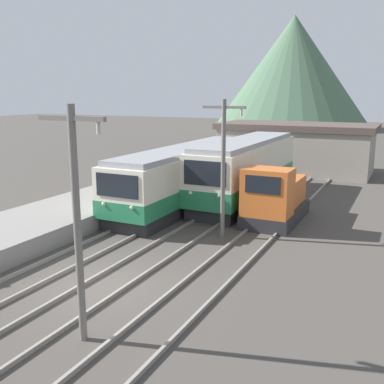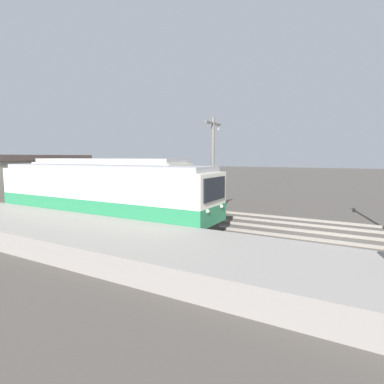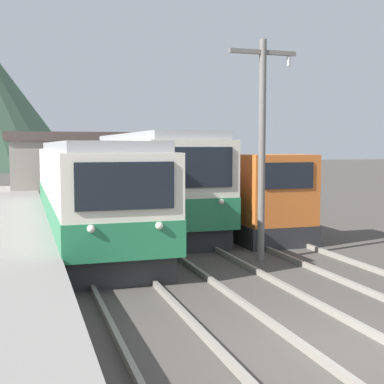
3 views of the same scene
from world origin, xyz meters
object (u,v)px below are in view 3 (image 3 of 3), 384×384
object	(u,v)px
catenary_mast_mid	(262,141)
shunting_locomotive	(259,204)
commuter_train_left	(88,194)
commuter_train_center	(150,183)

from	to	relation	value
catenary_mast_mid	shunting_locomotive	bearing A→B (deg)	66.57
commuter_train_left	catenary_mast_mid	bearing A→B (deg)	-49.98
commuter_train_left	commuter_train_center	world-z (taller)	commuter_train_center
commuter_train_left	commuter_train_center	xyz separation A→B (m)	(2.80, 2.34, 0.15)
commuter_train_left	catenary_mast_mid	size ratio (longest dim) A/B	2.34
commuter_train_center	shunting_locomotive	distance (m)	5.05
commuter_train_center	shunting_locomotive	size ratio (longest dim) A/B	2.43
commuter_train_center	shunting_locomotive	world-z (taller)	commuter_train_center
shunting_locomotive	commuter_train_left	bearing A→B (deg)	163.76
commuter_train_left	shunting_locomotive	xyz separation A→B (m)	(5.80, -1.69, -0.39)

